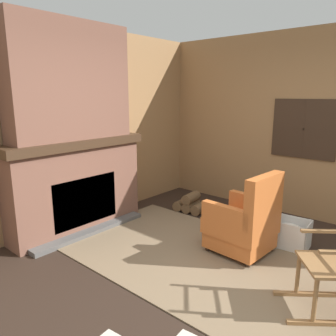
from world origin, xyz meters
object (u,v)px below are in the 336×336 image
at_px(armchair, 244,224).
at_px(laundry_basket, 290,233).
at_px(oil_lamp_vase, 32,136).
at_px(storage_case, 109,129).
at_px(firewood_stack, 191,204).

distance_m(armchair, laundry_basket, 0.64).
distance_m(laundry_basket, oil_lamp_vase, 3.26).
bearing_deg(armchair, laundry_basket, -120.25).
bearing_deg(oil_lamp_vase, armchair, 33.06).
height_order(laundry_basket, storage_case, storage_case).
xyz_separation_m(oil_lamp_vase, storage_case, (0.00, 1.15, -0.01)).
xyz_separation_m(armchair, oil_lamp_vase, (-2.08, -1.35, 0.97)).
relative_size(armchair, oil_lamp_vase, 3.80).
height_order(firewood_stack, laundry_basket, laundry_basket).
bearing_deg(laundry_basket, oil_lamp_vase, -142.40).
distance_m(armchair, firewood_stack, 1.49).
bearing_deg(storage_case, laundry_basket, 16.39).
distance_m(laundry_basket, storage_case, 2.77).
bearing_deg(firewood_stack, armchair, -29.13).
bearing_deg(laundry_basket, firewood_stack, 172.76).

